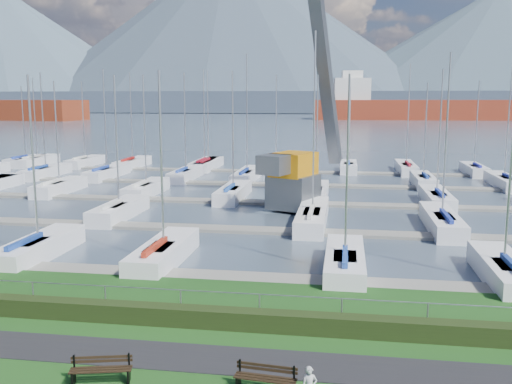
% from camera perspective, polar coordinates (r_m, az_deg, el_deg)
% --- Properties ---
extents(path, '(160.00, 2.00, 0.04)m').
position_cam_1_polar(path, '(19.40, -7.13, -16.07)').
color(path, black).
rests_on(path, grass).
extents(water, '(800.00, 540.00, 0.20)m').
position_cam_1_polar(water, '(279.99, 7.92, 7.52)').
color(water, '#414F60').
extents(hedge, '(80.00, 0.70, 0.70)m').
position_cam_1_polar(hedge, '(21.57, -5.21, -12.36)').
color(hedge, black).
rests_on(hedge, grass).
extents(fence, '(80.00, 0.04, 0.04)m').
position_cam_1_polar(fence, '(21.63, -4.98, -9.88)').
color(fence, gray).
rests_on(fence, grass).
extents(foothill, '(900.00, 80.00, 12.00)m').
position_cam_1_polar(foothill, '(349.85, 8.16, 8.92)').
color(foothill, '#3F4B5D').
rests_on(foothill, water).
extents(mountains, '(1190.00, 360.00, 115.00)m').
position_cam_1_polar(mountains, '(426.17, 9.46, 14.44)').
color(mountains, '#3B4257').
rests_on(mountains, water).
extents(docks, '(90.00, 41.60, 0.25)m').
position_cam_1_polar(docks, '(46.87, 2.64, -1.12)').
color(docks, gray).
rests_on(docks, water).
extents(bench_left, '(1.85, 0.83, 0.85)m').
position_cam_1_polar(bench_left, '(18.16, -15.22, -16.78)').
color(bench_left, black).
rests_on(bench_left, grass).
extents(bench_right, '(1.83, 0.60, 0.85)m').
position_cam_1_polar(bench_right, '(17.10, 0.97, -18.16)').
color(bench_right, black).
rests_on(bench_right, grass).
extents(person, '(0.47, 0.35, 1.17)m').
position_cam_1_polar(person, '(16.63, 5.37, -18.39)').
color(person, '#AAA9B0').
rests_on(person, grass).
extents(crane, '(6.19, 13.48, 22.35)m').
position_cam_1_polar(crane, '(44.74, 4.53, 5.52)').
color(crane, '#55595C').
rests_on(crane, water).
extents(cargo_ship_mid, '(100.07, 23.32, 21.50)m').
position_cam_1_polar(cargo_ship_mid, '(240.05, 16.81, 7.86)').
color(cargo_ship_mid, maroon).
rests_on(cargo_ship_mid, water).
extents(sailboat_fleet, '(74.39, 49.46, 13.70)m').
position_cam_1_polar(sailboat_fleet, '(50.81, -0.93, 6.07)').
color(sailboat_fleet, '#2039A0').
rests_on(sailboat_fleet, water).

